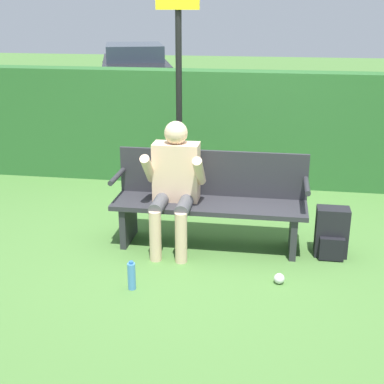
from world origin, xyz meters
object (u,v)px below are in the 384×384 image
(signpost, at_px, (179,83))
(parked_car, at_px, (135,66))
(person_seated, at_px, (175,180))
(park_bench, at_px, (210,199))
(water_bottle, at_px, (132,276))
(backpack, at_px, (332,234))

(signpost, height_order, parked_car, signpost)
(person_seated, distance_m, signpost, 1.45)
(park_bench, xyz_separation_m, water_bottle, (-0.52, -1.00, -0.34))
(person_seated, distance_m, parked_car, 10.82)
(backpack, distance_m, parked_car, 11.33)
(water_bottle, bearing_deg, park_bench, 62.47)
(backpack, relative_size, parked_car, 0.10)
(park_bench, distance_m, signpost, 1.56)
(water_bottle, distance_m, signpost, 2.49)
(water_bottle, height_order, parked_car, parked_car)
(backpack, distance_m, water_bottle, 1.91)
(backpack, xyz_separation_m, parked_car, (-4.61, 10.34, 0.34))
(person_seated, xyz_separation_m, water_bottle, (-0.20, -0.89, -0.56))
(parked_car, bearing_deg, park_bench, -178.31)
(water_bottle, bearing_deg, person_seated, 77.42)
(signpost, bearing_deg, backpack, -36.55)
(backpack, bearing_deg, parked_car, 114.00)
(water_bottle, xyz_separation_m, parked_car, (-2.93, 11.24, 0.45))
(park_bench, height_order, parked_car, parked_car)
(person_seated, height_order, backpack, person_seated)
(person_seated, relative_size, parked_car, 0.27)
(backpack, bearing_deg, signpost, 143.45)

